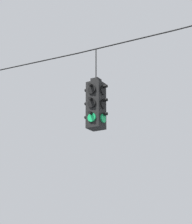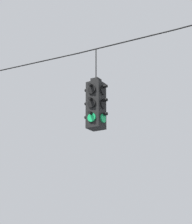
# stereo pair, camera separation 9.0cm
# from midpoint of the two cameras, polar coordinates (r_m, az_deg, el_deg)

# --- Properties ---
(traffic_light_over_intersection) EXTENTS (0.58, 0.58, 1.94)m
(traffic_light_over_intersection) POSITION_cam_midpoint_polar(r_m,az_deg,el_deg) (9.82, 0.26, 0.96)
(traffic_light_over_intersection) COLOR black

